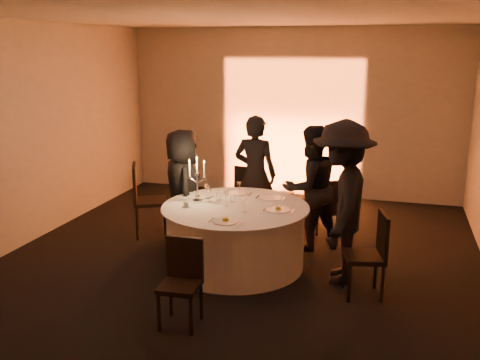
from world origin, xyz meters
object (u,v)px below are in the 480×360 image
(chair_back_left, at_px, (249,191))
(chair_front, at_px, (182,277))
(banquet_table, at_px, (235,236))
(guest_back_left, at_px, (255,174))
(chair_back_right, at_px, (337,206))
(coffee_cup, at_px, (186,204))
(guest_right, at_px, (342,202))
(chair_left, at_px, (144,196))
(chair_right, at_px, (372,250))
(guest_left, at_px, (182,188))
(guest_back_right, at_px, (310,188))
(candelabra, at_px, (197,186))

(chair_back_left, xyz_separation_m, chair_front, (0.20, -3.18, -0.03))
(banquet_table, relative_size, guest_back_left, 1.05)
(chair_back_right, height_order, coffee_cup, chair_back_right)
(guest_back_left, height_order, guest_right, guest_right)
(chair_left, distance_m, chair_front, 2.63)
(chair_right, height_order, guest_left, guest_left)
(chair_left, distance_m, chair_back_left, 1.63)
(chair_front, relative_size, guest_back_right, 0.51)
(banquet_table, bearing_deg, guest_back_right, 48.73)
(candelabra, bearing_deg, chair_back_left, 82.05)
(chair_back_right, bearing_deg, candelabra, -1.57)
(chair_right, height_order, guest_back_right, guest_back_right)
(chair_back_left, height_order, guest_back_right, guest_back_right)
(chair_left, distance_m, chair_right, 3.39)
(guest_right, bearing_deg, coffee_cup, -87.70)
(chair_back_right, relative_size, guest_right, 0.48)
(guest_left, bearing_deg, guest_right, -134.20)
(guest_left, bearing_deg, candelabra, -168.95)
(guest_right, xyz_separation_m, coffee_cup, (-1.84, -0.14, -0.14))
(guest_left, relative_size, guest_right, 0.85)
(guest_left, relative_size, guest_back_right, 0.96)
(chair_right, height_order, chair_front, chair_right)
(banquet_table, height_order, chair_back_right, chair_back_right)
(chair_back_left, relative_size, coffee_cup, 8.18)
(chair_right, distance_m, guest_back_left, 2.47)
(banquet_table, xyz_separation_m, chair_front, (-0.09, -1.49, 0.09))
(chair_back_right, height_order, guest_right, guest_right)
(guest_back_right, bearing_deg, coffee_cup, -2.62)
(guest_back_left, distance_m, candelabra, 1.33)
(banquet_table, height_order, chair_left, chair_left)
(chair_right, bearing_deg, coffee_cup, -109.23)
(chair_left, bearing_deg, candelabra, -146.22)
(banquet_table, distance_m, chair_back_right, 1.69)
(chair_right, relative_size, candelabra, 1.61)
(chair_right, xyz_separation_m, guest_back_left, (-1.75, 1.71, 0.33))
(coffee_cup, bearing_deg, guest_left, 115.77)
(banquet_table, height_order, candelabra, candelabra)
(coffee_cup, bearing_deg, chair_right, -4.97)
(chair_right, relative_size, guest_back_left, 0.55)
(guest_back_left, bearing_deg, candelabra, 76.20)
(guest_back_right, xyz_separation_m, guest_right, (0.51, -0.93, 0.10))
(guest_right, bearing_deg, guest_back_right, -153.42)
(chair_back_left, relative_size, chair_back_right, 1.01)
(chair_front, xyz_separation_m, candelabra, (-0.42, 1.56, 0.50))
(chair_left, xyz_separation_m, candelabra, (1.05, -0.62, 0.38))
(coffee_cup, bearing_deg, chair_back_left, 81.70)
(banquet_table, distance_m, chair_front, 1.50)
(chair_left, xyz_separation_m, chair_front, (1.48, -2.17, -0.12))
(chair_right, distance_m, guest_back_right, 1.57)
(chair_left, xyz_separation_m, chair_back_left, (1.28, 1.00, -0.09))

